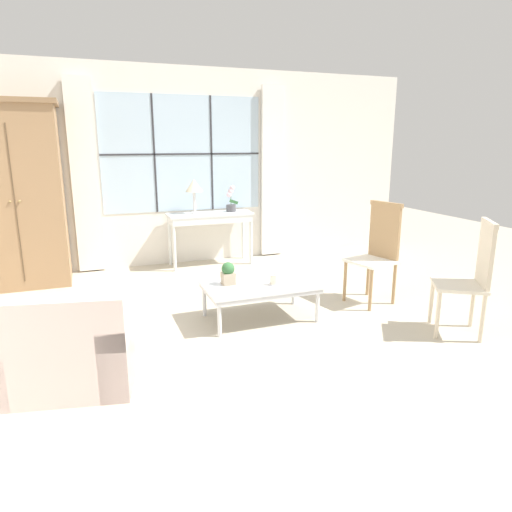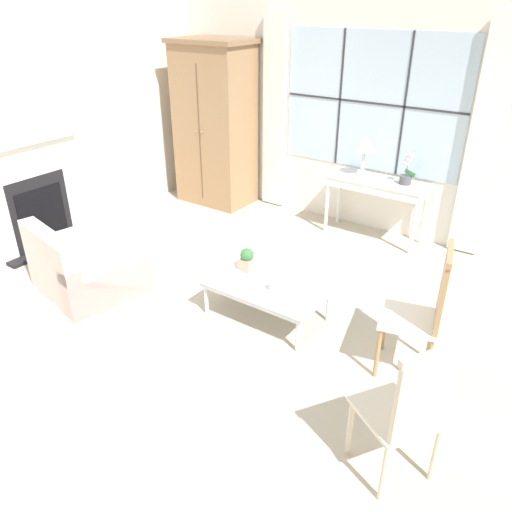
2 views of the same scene
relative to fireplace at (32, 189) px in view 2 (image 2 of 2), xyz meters
name	(u,v)px [view 2 (image 2 of 2)]	position (x,y,z in m)	size (l,w,h in m)	color
ground_plane	(221,332)	(2.91, -0.15, -0.74)	(14.00, 14.00, 0.00)	#B2A893
wall_back_windowed	(371,119)	(2.91, 2.87, 0.66)	(7.20, 0.14, 2.80)	silver
wall_left	(49,124)	(-0.12, 0.45, 0.66)	(0.06, 7.20, 2.80)	silver
fireplace	(32,189)	(0.00, 0.00, 0.00)	(0.34, 1.32, 2.14)	black
armoire	(215,124)	(0.76, 2.46, 0.39)	(1.11, 0.73, 2.25)	#93704C
console_table	(377,186)	(3.20, 2.57, -0.06)	(1.22, 0.44, 0.77)	silver
table_lamp	(365,145)	(2.99, 2.59, 0.41)	(0.25, 0.25, 0.49)	silver
potted_orchid	(407,171)	(3.54, 2.60, 0.18)	(0.18, 0.14, 0.38)	#4C4C51
armchair_upholstered	(87,268)	(1.30, -0.34, -0.49)	(1.14, 1.08, 0.76)	beige
side_chair_wooden	(426,306)	(4.54, 0.36, -0.12)	(0.53, 0.53, 1.13)	white
accent_chair_wooden	(410,407)	(4.80, -0.73, -0.14)	(0.61, 0.61, 1.09)	beige
coffee_table	(267,287)	(3.11, 0.30, -0.41)	(1.12, 0.66, 0.38)	silver
potted_plant_small	(247,259)	(2.80, 0.40, -0.25)	(0.13, 0.13, 0.23)	tan
pillar_candle	(273,286)	(3.23, 0.22, -0.32)	(0.12, 0.12, 0.12)	silver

